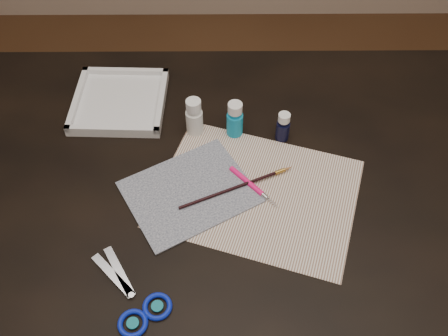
{
  "coord_description": "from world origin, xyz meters",
  "views": [
    {
      "loc": [
        -0.0,
        -0.65,
        1.6
      ],
      "look_at": [
        0.0,
        0.0,
        0.8
      ],
      "focal_mm": 40.0,
      "sensor_mm": 36.0,
      "label": 1
    }
  ],
  "objects_px": {
    "paint_bottle_white": "(194,117)",
    "scissors": "(123,290)",
    "paint_bottle_navy": "(283,127)",
    "paper": "(257,193)",
    "canvas": "(189,192)",
    "palette_tray": "(120,101)",
    "paint_bottle_cyan": "(235,119)"
  },
  "relations": [
    {
      "from": "paint_bottle_cyan",
      "to": "scissors",
      "type": "distance_m",
      "value": 0.45
    },
    {
      "from": "paint_bottle_navy",
      "to": "paper",
      "type": "bearing_deg",
      "value": -112.39
    },
    {
      "from": "palette_tray",
      "to": "paper",
      "type": "bearing_deg",
      "value": -40.16
    },
    {
      "from": "paper",
      "to": "scissors",
      "type": "relative_size",
      "value": 1.96
    },
    {
      "from": "paint_bottle_white",
      "to": "palette_tray",
      "type": "bearing_deg",
      "value": 154.13
    },
    {
      "from": "paint_bottle_cyan",
      "to": "palette_tray",
      "type": "height_order",
      "value": "paint_bottle_cyan"
    },
    {
      "from": "paint_bottle_white",
      "to": "scissors",
      "type": "relative_size",
      "value": 0.46
    },
    {
      "from": "paint_bottle_cyan",
      "to": "palette_tray",
      "type": "xyz_separation_m",
      "value": [
        -0.28,
        0.1,
        -0.03
      ]
    },
    {
      "from": "paper",
      "to": "paint_bottle_white",
      "type": "xyz_separation_m",
      "value": [
        -0.14,
        0.18,
        0.05
      ]
    },
    {
      "from": "paper",
      "to": "scissors",
      "type": "distance_m",
      "value": 0.34
    },
    {
      "from": "canvas",
      "to": "palette_tray",
      "type": "distance_m",
      "value": 0.32
    },
    {
      "from": "paper",
      "to": "paint_bottle_cyan",
      "type": "relative_size",
      "value": 4.47
    },
    {
      "from": "paint_bottle_cyan",
      "to": "paint_bottle_navy",
      "type": "bearing_deg",
      "value": -8.73
    },
    {
      "from": "paint_bottle_navy",
      "to": "palette_tray",
      "type": "height_order",
      "value": "paint_bottle_navy"
    },
    {
      "from": "paint_bottle_navy",
      "to": "scissors",
      "type": "bearing_deg",
      "value": -130.19
    },
    {
      "from": "canvas",
      "to": "paint_bottle_cyan",
      "type": "xyz_separation_m",
      "value": [
        0.1,
        0.17,
        0.04
      ]
    },
    {
      "from": "scissors",
      "to": "palette_tray",
      "type": "height_order",
      "value": "palette_tray"
    },
    {
      "from": "palette_tray",
      "to": "paint_bottle_navy",
      "type": "bearing_deg",
      "value": -16.32
    },
    {
      "from": "canvas",
      "to": "paint_bottle_white",
      "type": "distance_m",
      "value": 0.18
    },
    {
      "from": "paper",
      "to": "palette_tray",
      "type": "distance_m",
      "value": 0.42
    },
    {
      "from": "paint_bottle_white",
      "to": "paint_bottle_navy",
      "type": "distance_m",
      "value": 0.2
    },
    {
      "from": "paint_bottle_navy",
      "to": "palette_tray",
      "type": "relative_size",
      "value": 0.34
    },
    {
      "from": "paint_bottle_white",
      "to": "canvas",
      "type": "bearing_deg",
      "value": -92.16
    },
    {
      "from": "paint_bottle_white",
      "to": "palette_tray",
      "type": "distance_m",
      "value": 0.21
    },
    {
      "from": "paint_bottle_white",
      "to": "scissors",
      "type": "xyz_separation_m",
      "value": [
        -0.12,
        -0.4,
        -0.04
      ]
    },
    {
      "from": "paper",
      "to": "paint_bottle_white",
      "type": "height_order",
      "value": "paint_bottle_white"
    },
    {
      "from": "canvas",
      "to": "scissors",
      "type": "bearing_deg",
      "value": -116.89
    },
    {
      "from": "canvas",
      "to": "paint_bottle_cyan",
      "type": "height_order",
      "value": "paint_bottle_cyan"
    },
    {
      "from": "paper",
      "to": "canvas",
      "type": "relative_size",
      "value": 1.62
    },
    {
      "from": "paint_bottle_white",
      "to": "paint_bottle_navy",
      "type": "xyz_separation_m",
      "value": [
        0.2,
        -0.02,
        -0.01
      ]
    },
    {
      "from": "canvas",
      "to": "paint_bottle_white",
      "type": "xyz_separation_m",
      "value": [
        0.01,
        0.18,
        0.04
      ]
    },
    {
      "from": "scissors",
      "to": "palette_tray",
      "type": "bearing_deg",
      "value": -36.73
    }
  ]
}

